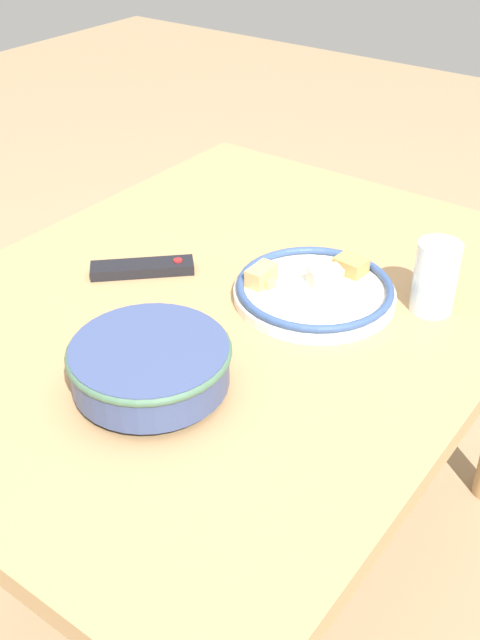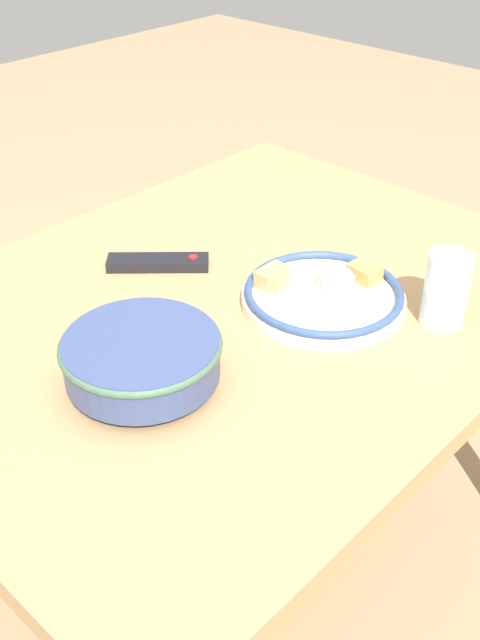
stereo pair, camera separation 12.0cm
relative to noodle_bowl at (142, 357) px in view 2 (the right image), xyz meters
The scene contains 6 objects.
ground_plane 0.80m from the noodle_bowl, 13.10° to the left, with size 8.00×8.00×0.00m, color #9E8460.
dining_table 0.30m from the noodle_bowl, 13.10° to the left, with size 1.22×0.94×0.71m.
noodle_bowl is the anchor object (origin of this frame).
food_plate 0.37m from the noodle_bowl, ahead, with size 0.29×0.29×0.05m.
tv_remote 0.35m from the noodle_bowl, 44.74° to the left, with size 0.17×0.17×0.02m.
drinking_glass 0.51m from the noodle_bowl, 28.44° to the right, with size 0.07×0.07×0.13m.
Camera 2 is at (-0.81, -0.78, 1.42)m, focal length 42.00 mm.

